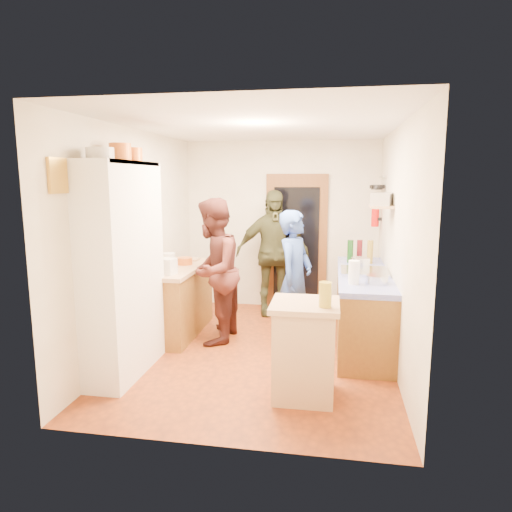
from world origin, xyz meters
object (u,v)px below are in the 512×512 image
(person_hob, at_px, (296,279))
(person_back, at_px, (274,253))
(island_base, at_px, (304,352))
(person_left, at_px, (217,271))
(right_counter_base, at_px, (362,310))
(hutch_body, at_px, (124,270))

(person_hob, distance_m, person_back, 1.37)
(island_base, distance_m, person_left, 1.85)
(right_counter_base, bearing_deg, island_base, -111.58)
(right_counter_base, xyz_separation_m, person_back, (-1.26, 1.06, 0.51))
(hutch_body, xyz_separation_m, person_hob, (1.69, 1.07, -0.27))
(person_hob, distance_m, person_left, 1.00)
(hutch_body, xyz_separation_m, person_left, (0.70, 1.09, -0.20))
(person_hob, bearing_deg, right_counter_base, -54.49)
(island_base, height_order, person_left, person_left)
(hutch_body, distance_m, island_base, 2.02)
(hutch_body, bearing_deg, person_hob, 32.22)
(hutch_body, xyz_separation_m, island_base, (1.89, -0.25, -0.67))
(person_hob, bearing_deg, person_back, 38.57)
(right_counter_base, bearing_deg, hutch_body, -152.53)
(hutch_body, distance_m, person_hob, 2.02)
(person_hob, relative_size, person_back, 0.89)
(hutch_body, height_order, island_base, hutch_body)
(island_base, bearing_deg, person_hob, 98.27)
(person_left, bearing_deg, person_hob, 91.38)
(island_base, relative_size, person_left, 0.48)
(person_hob, bearing_deg, island_base, -152.32)
(hutch_body, relative_size, person_back, 1.18)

